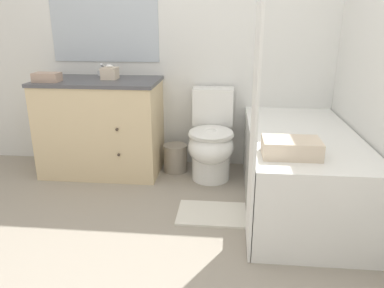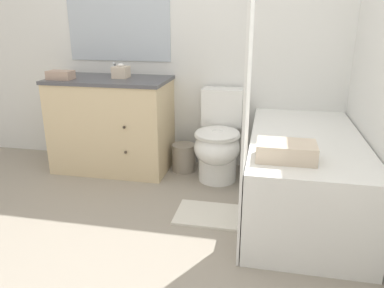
{
  "view_description": "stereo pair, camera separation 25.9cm",
  "coord_description": "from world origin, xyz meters",
  "px_view_note": "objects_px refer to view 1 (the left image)",
  "views": [
    {
      "loc": [
        0.36,
        -1.69,
        1.33
      ],
      "look_at": [
        0.11,
        0.75,
        0.5
      ],
      "focal_mm": 35.0,
      "sensor_mm": 36.0,
      "label": 1
    },
    {
      "loc": [
        0.61,
        -1.65,
        1.33
      ],
      "look_at": [
        0.11,
        0.75,
        0.5
      ],
      "focal_mm": 35.0,
      "sensor_mm": 36.0,
      "label": 2
    }
  ],
  "objects_px": {
    "toilet": "(211,141)",
    "bath_mat": "(212,214)",
    "bathtub": "(299,169)",
    "wastebasket": "(175,158)",
    "tissue_box": "(110,73)",
    "sink_faucet": "(105,72)",
    "hand_towel_folded": "(47,77)",
    "vanity_cabinet": "(102,126)",
    "bath_towel_folded": "(291,148)"
  },
  "relations": [
    {
      "from": "wastebasket",
      "to": "vanity_cabinet",
      "type": "bearing_deg",
      "value": -174.95
    },
    {
      "from": "tissue_box",
      "to": "hand_towel_folded",
      "type": "relative_size",
      "value": 0.66
    },
    {
      "from": "toilet",
      "to": "bathtub",
      "type": "xyz_separation_m",
      "value": [
        0.67,
        -0.42,
        -0.05
      ]
    },
    {
      "from": "vanity_cabinet",
      "to": "hand_towel_folded",
      "type": "relative_size",
      "value": 4.95
    },
    {
      "from": "sink_faucet",
      "to": "toilet",
      "type": "relative_size",
      "value": 0.19
    },
    {
      "from": "toilet",
      "to": "bath_towel_folded",
      "type": "xyz_separation_m",
      "value": [
        0.51,
        -0.91,
        0.28
      ]
    },
    {
      "from": "bathtub",
      "to": "hand_towel_folded",
      "type": "height_order",
      "value": "hand_towel_folded"
    },
    {
      "from": "vanity_cabinet",
      "to": "bath_towel_folded",
      "type": "relative_size",
      "value": 3.1
    },
    {
      "from": "toilet",
      "to": "bath_mat",
      "type": "height_order",
      "value": "toilet"
    },
    {
      "from": "sink_faucet",
      "to": "tissue_box",
      "type": "distance_m",
      "value": 0.19
    },
    {
      "from": "bathtub",
      "to": "toilet",
      "type": "bearing_deg",
      "value": 147.69
    },
    {
      "from": "vanity_cabinet",
      "to": "sink_faucet",
      "type": "xyz_separation_m",
      "value": [
        -0.0,
        0.2,
        0.44
      ]
    },
    {
      "from": "bathtub",
      "to": "bath_mat",
      "type": "relative_size",
      "value": 3.15
    },
    {
      "from": "wastebasket",
      "to": "hand_towel_folded",
      "type": "relative_size",
      "value": 1.18
    },
    {
      "from": "toilet",
      "to": "bath_mat",
      "type": "bearing_deg",
      "value": -86.45
    },
    {
      "from": "tissue_box",
      "to": "hand_towel_folded",
      "type": "bearing_deg",
      "value": -158.28
    },
    {
      "from": "toilet",
      "to": "tissue_box",
      "type": "xyz_separation_m",
      "value": [
        -0.88,
        0.1,
        0.55
      ]
    },
    {
      "from": "wastebasket",
      "to": "tissue_box",
      "type": "distance_m",
      "value": 0.94
    },
    {
      "from": "vanity_cabinet",
      "to": "toilet",
      "type": "relative_size",
      "value": 1.38
    },
    {
      "from": "bathtub",
      "to": "bath_mat",
      "type": "bearing_deg",
      "value": -159.43
    },
    {
      "from": "vanity_cabinet",
      "to": "bath_mat",
      "type": "distance_m",
      "value": 1.31
    },
    {
      "from": "hand_towel_folded",
      "to": "bath_towel_folded",
      "type": "distance_m",
      "value": 2.05
    },
    {
      "from": "bathtub",
      "to": "tissue_box",
      "type": "height_order",
      "value": "tissue_box"
    },
    {
      "from": "toilet",
      "to": "bath_towel_folded",
      "type": "relative_size",
      "value": 2.24
    },
    {
      "from": "wastebasket",
      "to": "hand_towel_folded",
      "type": "xyz_separation_m",
      "value": [
        -1.02,
        -0.21,
        0.75
      ]
    },
    {
      "from": "bathtub",
      "to": "bath_towel_folded",
      "type": "distance_m",
      "value": 0.61
    },
    {
      "from": "vanity_cabinet",
      "to": "wastebasket",
      "type": "distance_m",
      "value": 0.72
    },
    {
      "from": "toilet",
      "to": "hand_towel_folded",
      "type": "xyz_separation_m",
      "value": [
        -1.35,
        -0.08,
        0.54
      ]
    },
    {
      "from": "bath_towel_folded",
      "to": "bath_mat",
      "type": "relative_size",
      "value": 0.69
    },
    {
      "from": "wastebasket",
      "to": "tissue_box",
      "type": "bearing_deg",
      "value": -177.99
    },
    {
      "from": "toilet",
      "to": "bath_mat",
      "type": "xyz_separation_m",
      "value": [
        0.04,
        -0.66,
        -0.32
      ]
    },
    {
      "from": "bath_towel_folded",
      "to": "bath_mat",
      "type": "bearing_deg",
      "value": 151.74
    },
    {
      "from": "sink_faucet",
      "to": "bath_mat",
      "type": "relative_size",
      "value": 0.29
    },
    {
      "from": "vanity_cabinet",
      "to": "hand_towel_folded",
      "type": "bearing_deg",
      "value": -158.22
    },
    {
      "from": "vanity_cabinet",
      "to": "toilet",
      "type": "height_order",
      "value": "vanity_cabinet"
    },
    {
      "from": "vanity_cabinet",
      "to": "bathtub",
      "type": "height_order",
      "value": "vanity_cabinet"
    },
    {
      "from": "bathtub",
      "to": "sink_faucet",
      "type": "bearing_deg",
      "value": 157.4
    },
    {
      "from": "bath_mat",
      "to": "bath_towel_folded",
      "type": "bearing_deg",
      "value": -28.26
    },
    {
      "from": "toilet",
      "to": "bath_mat",
      "type": "distance_m",
      "value": 0.73
    },
    {
      "from": "toilet",
      "to": "tissue_box",
      "type": "height_order",
      "value": "tissue_box"
    },
    {
      "from": "vanity_cabinet",
      "to": "toilet",
      "type": "distance_m",
      "value": 0.98
    },
    {
      "from": "wastebasket",
      "to": "tissue_box",
      "type": "height_order",
      "value": "tissue_box"
    },
    {
      "from": "vanity_cabinet",
      "to": "toilet",
      "type": "xyz_separation_m",
      "value": [
        0.98,
        -0.07,
        -0.09
      ]
    },
    {
      "from": "hand_towel_folded",
      "to": "bath_mat",
      "type": "relative_size",
      "value": 0.43
    },
    {
      "from": "sink_faucet",
      "to": "hand_towel_folded",
      "type": "height_order",
      "value": "sink_faucet"
    },
    {
      "from": "vanity_cabinet",
      "to": "bath_mat",
      "type": "height_order",
      "value": "vanity_cabinet"
    },
    {
      "from": "bath_towel_folded",
      "to": "hand_towel_folded",
      "type": "bearing_deg",
      "value": 156.1
    },
    {
      "from": "wastebasket",
      "to": "hand_towel_folded",
      "type": "height_order",
      "value": "hand_towel_folded"
    },
    {
      "from": "sink_faucet",
      "to": "hand_towel_folded",
      "type": "relative_size",
      "value": 0.68
    },
    {
      "from": "bath_mat",
      "to": "toilet",
      "type": "bearing_deg",
      "value": 93.55
    }
  ]
}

